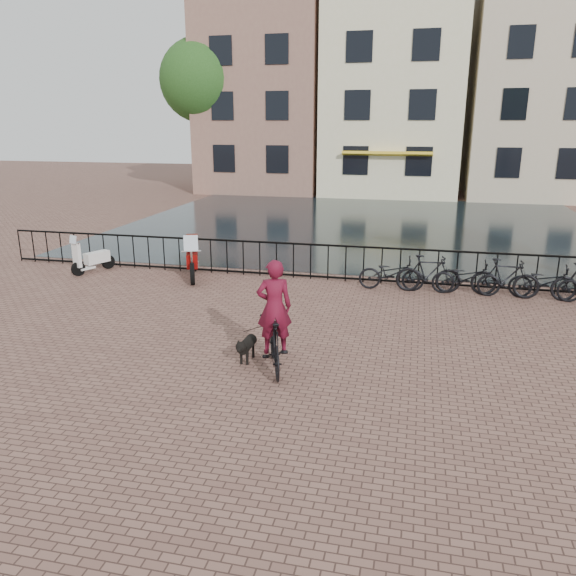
% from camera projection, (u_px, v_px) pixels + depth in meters
% --- Properties ---
extents(ground, '(100.00, 100.00, 0.00)m').
position_uv_depth(ground, '(243.00, 419.00, 8.48)').
color(ground, brown).
rests_on(ground, ground).
extents(canal_water, '(20.00, 20.00, 0.00)m').
position_uv_depth(canal_water, '(361.00, 224.00, 24.64)').
color(canal_water, black).
rests_on(canal_water, ground).
extents(railing, '(20.00, 0.05, 1.02)m').
position_uv_depth(railing, '(328.00, 263.00, 15.81)').
color(railing, black).
rests_on(railing, ground).
extents(canal_house_left, '(7.50, 9.00, 12.80)m').
position_uv_depth(canal_house_left, '(269.00, 88.00, 36.30)').
color(canal_house_left, '#845A4D').
rests_on(canal_house_left, ground).
extents(canal_house_mid, '(8.00, 9.50, 11.80)m').
position_uv_depth(canal_house_mid, '(394.00, 95.00, 34.71)').
color(canal_house_mid, beige).
rests_on(canal_house_mid, ground).
extents(canal_house_right, '(7.00, 9.00, 13.30)m').
position_uv_depth(canal_house_right, '(534.00, 80.00, 32.77)').
color(canal_house_right, '#C2AF90').
rests_on(canal_house_right, ground).
extents(tree_far_left, '(5.04, 5.04, 9.27)m').
position_uv_depth(tree_far_left, '(201.00, 80.00, 34.16)').
color(tree_far_left, black).
rests_on(tree_far_left, ground).
extents(cyclist, '(1.04, 1.81, 2.39)m').
position_uv_depth(cyclist, '(274.00, 322.00, 9.94)').
color(cyclist, black).
rests_on(cyclist, ground).
extents(dog, '(0.28, 0.79, 0.53)m').
position_uv_depth(dog, '(247.00, 348.00, 10.48)').
color(dog, black).
rests_on(dog, ground).
extents(motorcycle, '(1.17, 2.03, 1.42)m').
position_uv_depth(motorcycle, '(192.00, 253.00, 16.00)').
color(motorcycle, maroon).
rests_on(motorcycle, ground).
extents(scooter, '(0.87, 1.36, 1.23)m').
position_uv_depth(scooter, '(92.00, 252.00, 16.60)').
color(scooter, white).
rests_on(scooter, ground).
extents(parked_bike_0, '(1.74, 0.68, 0.90)m').
position_uv_depth(parked_bike_0, '(391.00, 273.00, 14.88)').
color(parked_bike_0, black).
rests_on(parked_bike_0, ground).
extents(parked_bike_1, '(1.69, 0.57, 1.00)m').
position_uv_depth(parked_bike_1, '(428.00, 274.00, 14.66)').
color(parked_bike_1, black).
rests_on(parked_bike_1, ground).
extents(parked_bike_2, '(1.72, 0.61, 0.90)m').
position_uv_depth(parked_bike_2, '(466.00, 278.00, 14.46)').
color(parked_bike_2, black).
rests_on(parked_bike_2, ground).
extents(parked_bike_3, '(1.70, 0.63, 1.00)m').
position_uv_depth(parked_bike_3, '(505.00, 278.00, 14.24)').
color(parked_bike_3, black).
rests_on(parked_bike_3, ground).
extents(parked_bike_4, '(1.78, 0.80, 0.90)m').
position_uv_depth(parked_bike_4, '(545.00, 282.00, 14.05)').
color(parked_bike_4, black).
rests_on(parked_bike_4, ground).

